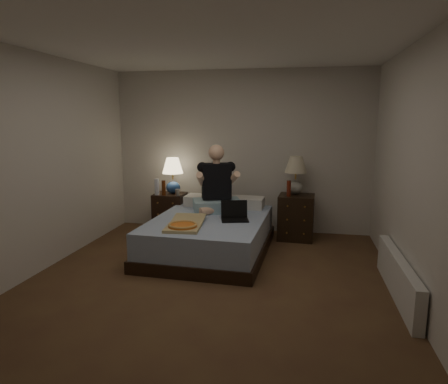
% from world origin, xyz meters
% --- Properties ---
extents(floor, '(4.00, 4.50, 0.00)m').
position_xyz_m(floor, '(0.00, 0.00, 0.00)').
color(floor, brown).
rests_on(floor, ground).
extents(ceiling, '(4.00, 4.50, 0.00)m').
position_xyz_m(ceiling, '(0.00, 0.00, 2.50)').
color(ceiling, white).
rests_on(ceiling, ground).
extents(wall_back, '(4.00, 0.00, 2.50)m').
position_xyz_m(wall_back, '(0.00, 2.25, 1.25)').
color(wall_back, beige).
rests_on(wall_back, ground).
extents(wall_front, '(4.00, 0.00, 2.50)m').
position_xyz_m(wall_front, '(0.00, -2.25, 1.25)').
color(wall_front, beige).
rests_on(wall_front, ground).
extents(wall_left, '(0.00, 4.50, 2.50)m').
position_xyz_m(wall_left, '(-2.00, 0.00, 1.25)').
color(wall_left, beige).
rests_on(wall_left, ground).
extents(wall_right, '(0.00, 4.50, 2.50)m').
position_xyz_m(wall_right, '(2.00, 0.00, 1.25)').
color(wall_right, beige).
rests_on(wall_right, ground).
extents(bed, '(1.50, 1.95, 0.47)m').
position_xyz_m(bed, '(-0.22, 1.02, 0.24)').
color(bed, '#5577AB').
rests_on(bed, floor).
extents(nightstand_left, '(0.47, 0.42, 0.60)m').
position_xyz_m(nightstand_left, '(-1.06, 1.90, 0.30)').
color(nightstand_left, black).
rests_on(nightstand_left, floor).
extents(nightstand_right, '(0.53, 0.48, 0.66)m').
position_xyz_m(nightstand_right, '(0.89, 1.88, 0.33)').
color(nightstand_right, black).
rests_on(nightstand_right, floor).
extents(lamp_left, '(0.39, 0.39, 0.56)m').
position_xyz_m(lamp_left, '(-1.01, 1.93, 0.88)').
color(lamp_left, '#274C90').
rests_on(lamp_left, nightstand_left).
extents(lamp_right, '(0.39, 0.39, 0.56)m').
position_xyz_m(lamp_right, '(0.86, 1.97, 0.94)').
color(lamp_right, gray).
rests_on(lamp_right, nightstand_right).
extents(water_bottle, '(0.07, 0.07, 0.25)m').
position_xyz_m(water_bottle, '(-1.22, 1.77, 0.73)').
color(water_bottle, white).
rests_on(water_bottle, nightstand_left).
extents(soda_can, '(0.07, 0.07, 0.10)m').
position_xyz_m(soda_can, '(-0.89, 1.76, 0.65)').
color(soda_can, '#9FA09B').
rests_on(soda_can, nightstand_left).
extents(beer_bottle_left, '(0.06, 0.06, 0.23)m').
position_xyz_m(beer_bottle_left, '(-1.11, 1.76, 0.72)').
color(beer_bottle_left, '#59270C').
rests_on(beer_bottle_left, nightstand_left).
extents(beer_bottle_right, '(0.06, 0.06, 0.23)m').
position_xyz_m(beer_bottle_right, '(0.78, 1.78, 0.77)').
color(beer_bottle_right, '#5F1B0D').
rests_on(beer_bottle_right, nightstand_right).
extents(person, '(0.80, 0.71, 0.93)m').
position_xyz_m(person, '(-0.21, 1.43, 0.94)').
color(person, black).
rests_on(person, bed).
extents(laptop, '(0.40, 0.36, 0.24)m').
position_xyz_m(laptop, '(0.13, 0.95, 0.59)').
color(laptop, black).
rests_on(laptop, bed).
extents(pizza_box, '(0.47, 0.79, 0.08)m').
position_xyz_m(pizza_box, '(-0.40, 0.42, 0.51)').
color(pizza_box, tan).
rests_on(pizza_box, bed).
extents(radiator, '(0.10, 1.60, 0.40)m').
position_xyz_m(radiator, '(1.93, 0.09, 0.20)').
color(radiator, silver).
rests_on(radiator, floor).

